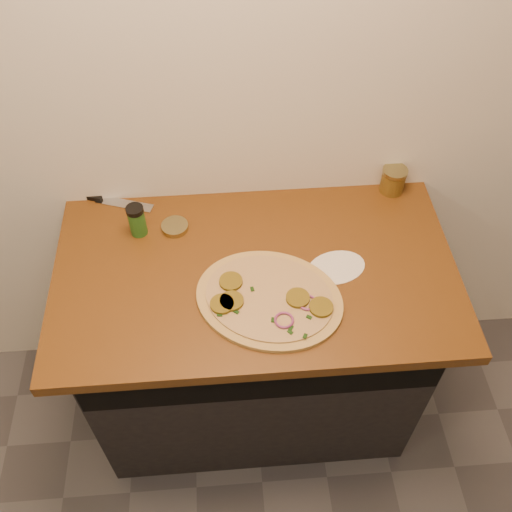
{
  "coord_description": "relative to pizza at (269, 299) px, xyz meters",
  "views": [
    {
      "loc": [
        -0.08,
        0.36,
        2.22
      ],
      "look_at": [
        0.0,
        1.42,
        0.95
      ],
      "focal_mm": 40.0,
      "sensor_mm": 36.0,
      "label": 1
    }
  ],
  "objects": [
    {
      "name": "cabinet",
      "position": [
        -0.03,
        0.15,
        -0.48
      ],
      "size": [
        1.1,
        0.6,
        0.86
      ],
      "primitive_type": "cube",
      "color": "black",
      "rests_on": "ground"
    },
    {
      "name": "countertop",
      "position": [
        -0.03,
        0.12,
        -0.03
      ],
      "size": [
        1.2,
        0.7,
        0.04
      ],
      "primitive_type": "cube",
      "color": "brown",
      "rests_on": "cabinet"
    },
    {
      "name": "pizza",
      "position": [
        0.0,
        0.0,
        0.0
      ],
      "size": [
        0.54,
        0.54,
        0.03
      ],
      "color": "tan",
      "rests_on": "countertop"
    },
    {
      "name": "chefs_knife",
      "position": [
        -0.5,
        0.44,
        -0.0
      ],
      "size": [
        0.27,
        0.11,
        0.02
      ],
      "color": "#B7BAC1",
      "rests_on": "countertop"
    },
    {
      "name": "mason_jar_lid",
      "position": [
        -0.27,
        0.3,
        -0.0
      ],
      "size": [
        0.09,
        0.09,
        0.02
      ],
      "primitive_type": "cylinder",
      "rotation": [
        0.0,
        0.0,
        -0.08
      ],
      "color": "#958B56",
      "rests_on": "countertop"
    },
    {
      "name": "salsa_jar",
      "position": [
        0.45,
        0.42,
        0.04
      ],
      "size": [
        0.08,
        0.08,
        0.09
      ],
      "color": "maroon",
      "rests_on": "countertop"
    },
    {
      "name": "spice_shaker",
      "position": [
        -0.38,
        0.29,
        0.04
      ],
      "size": [
        0.05,
        0.05,
        0.11
      ],
      "color": "#275E1D",
      "rests_on": "countertop"
    },
    {
      "name": "flour_spill",
      "position": [
        0.21,
        0.1,
        -0.01
      ],
      "size": [
        0.22,
        0.22,
        0.0
      ],
      "primitive_type": "cylinder",
      "rotation": [
        0.0,
        0.0,
        0.27
      ],
      "color": "silver",
      "rests_on": "countertop"
    }
  ]
}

